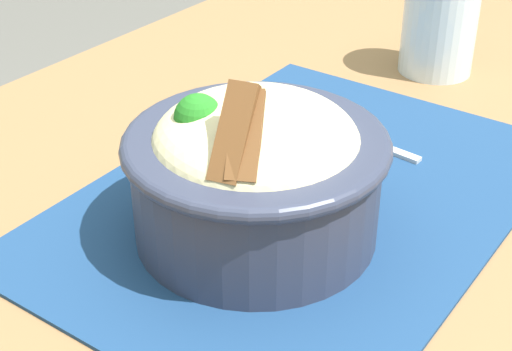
# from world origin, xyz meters

# --- Properties ---
(table) EXTENTS (1.15, 0.77, 0.71)m
(table) POSITION_xyz_m (0.00, 0.00, 0.65)
(table) COLOR olive
(table) RESTS_ON ground_plane
(placemat) EXTENTS (0.44, 0.32, 0.00)m
(placemat) POSITION_xyz_m (-0.00, 0.02, 0.72)
(placemat) COLOR navy
(placemat) RESTS_ON table
(bowl) EXTENTS (0.21, 0.21, 0.14)m
(bowl) POSITION_xyz_m (-0.06, 0.02, 0.77)
(bowl) COLOR #2D3347
(bowl) RESTS_ON placemat
(fork) EXTENTS (0.02, 0.13, 0.00)m
(fork) POSITION_xyz_m (0.11, 0.04, 0.72)
(fork) COLOR #BDBDBD
(fork) RESTS_ON placemat
(drinking_glass) EXTENTS (0.08, 0.08, 0.11)m
(drinking_glass) POSITION_xyz_m (0.30, 0.04, 0.76)
(drinking_glass) COLOR silver
(drinking_glass) RESTS_ON table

